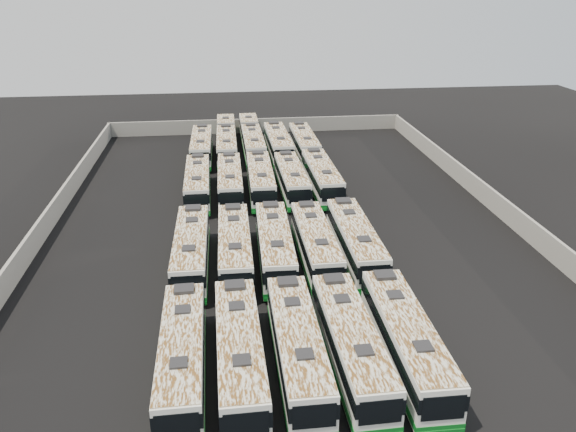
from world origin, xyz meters
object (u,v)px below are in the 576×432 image
Objects in this scene: bus_midfront_far_right at (355,241)px; bus_back_right at (278,144)px; bus_midback_center at (261,180)px; bus_midback_right at (292,179)px; bus_front_center at (298,347)px; bus_midfront_center at (275,246)px; bus_front_left at (240,353)px; bus_front_far_left at (183,355)px; bus_midback_left at (230,181)px; bus_front_far_right at (406,340)px; bus_midfront_right at (316,244)px; bus_back_far_right at (304,144)px; bus_front_right at (351,344)px; bus_back_far_left at (202,147)px; bus_midback_far_left at (198,183)px; bus_midfront_far_left at (192,250)px; bus_midback_far_right at (322,177)px; bus_midfront_left at (235,248)px; bus_back_left at (226,140)px.

bus_back_right is (-3.47, 30.56, 0.00)m from bus_midfront_far_right.
bus_midback_center reaches higher than bus_midback_right.
bus_front_center is 0.99× the size of bus_midfront_center.
bus_front_center is at bearing 1.31° from bus_front_left.
bus_front_far_left is 30.72m from bus_midback_left.
bus_front_far_right reaches higher than bus_midfront_right.
bus_midfront_center reaches higher than bus_midback_right.
bus_back_far_right is (3.46, 30.48, -0.00)m from bus_midfront_right.
bus_front_left is 6.84m from bus_front_right.
bus_midfront_center is at bearing -77.18° from bus_back_far_left.
bus_midback_center is 0.98× the size of bus_back_right.
bus_midback_far_left is (-6.93, 30.45, -0.03)m from bus_front_center.
bus_front_center is at bearing -63.30° from bus_midfront_far_left.
bus_midback_far_right reaches higher than bus_midfront_right.
bus_midback_left is 0.97× the size of bus_midback_far_right.
bus_midfront_far_right is (6.89, 0.02, 0.02)m from bus_midfront_center.
bus_front_left is 15.73m from bus_midfront_right.
bus_midfront_left is 3.35m from bus_midfront_center.
bus_back_right is (-0.06, 14.08, 0.08)m from bus_midback_right.
bus_back_far_right is at bearing 90.36° from bus_front_far_right.
bus_back_far_left is (0.12, 30.61, -0.04)m from bus_midfront_far_left.
bus_midback_left is 0.98× the size of bus_midback_center.
bus_front_far_left is at bearing 179.14° from bus_front_center.
bus_front_far_right reaches higher than bus_front_right.
bus_front_far_right is 1.05× the size of bus_midback_right.
bus_front_right is at bearing -53.62° from bus_midfront_far_left.
bus_front_far_left is 0.99× the size of bus_midfront_right.
bus_midback_far_right is (10.25, 16.68, 0.02)m from bus_midfront_left.
bus_midback_center reaches higher than bus_midfront_right.
bus_front_right is 1.02× the size of bus_midfront_right.
bus_midfront_left is 0.99× the size of bus_midfront_center.
bus_midfront_center is 1.03× the size of bus_back_far_right.
bus_midfront_right is at bearing 0.12° from bus_midfront_far_left.
bus_midfront_right is 0.98× the size of bus_midback_far_right.
bus_back_left is (-10.28, 47.87, -0.09)m from bus_front_far_right.
bus_front_right is at bearing -94.83° from bus_back_far_right.
bus_midback_right is 0.96× the size of bus_back_right.
bus_front_far_right reaches higher than bus_front_left.
bus_midback_far_left is at bearing 130.04° from bus_midfront_far_right.
bus_front_right is 30.54m from bus_midback_right.
bus_midfront_far_left is 33.92m from bus_back_left.
bus_front_right reaches higher than bus_back_left.
bus_midback_far_right is at bearing 0.77° from bus_midback_left.
bus_midfront_far_left is at bearing -130.34° from bus_midback_far_right.
bus_front_center is at bearing -85.37° from bus_back_left.
bus_midfront_left is at bearing -0.20° from bus_midfront_far_left.
bus_midback_center reaches higher than bus_back_far_left.
bus_midfront_right reaches higher than bus_midback_left.
bus_midfront_far_left reaches higher than bus_midback_right.
bus_midfront_far_right is 16.83m from bus_midback_right.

